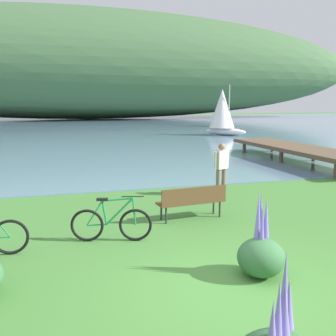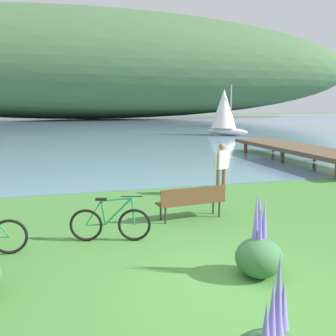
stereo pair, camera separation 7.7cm
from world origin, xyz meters
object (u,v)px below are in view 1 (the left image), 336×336
sailboat_nearest_to_shore (223,112)px  sailboat_mid_bay (221,110)px  bicycle_beside_path (111,223)px  person_at_shoreline (221,166)px  park_bench_near_camera (192,200)px

sailboat_nearest_to_shore → sailboat_mid_bay: sailboat_nearest_to_shore is taller
bicycle_beside_path → sailboat_mid_bay: 42.03m
sailboat_nearest_to_shore → bicycle_beside_path: bearing=-118.7°
sailboat_mid_bay → person_at_shoreline: bearing=-113.7°
bicycle_beside_path → sailboat_nearest_to_shore: bearing=61.3°
bicycle_beside_path → sailboat_nearest_to_shore: 28.25m
park_bench_near_camera → bicycle_beside_path: bearing=-155.4°
bicycle_beside_path → person_at_shoreline: size_ratio=1.01×
park_bench_near_camera → sailboat_mid_bay: bearing=65.3°
person_at_shoreline → sailboat_mid_bay: size_ratio=0.38×
park_bench_near_camera → sailboat_nearest_to_shore: bearing=64.5°
sailboat_nearest_to_shore → sailboat_mid_bay: bearing=66.8°
bicycle_beside_path → person_at_shoreline: (4.00, 3.26, 0.58)m
sailboat_mid_bay → bicycle_beside_path: bearing=-116.9°
bicycle_beside_path → park_bench_near_camera: bearing=24.6°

